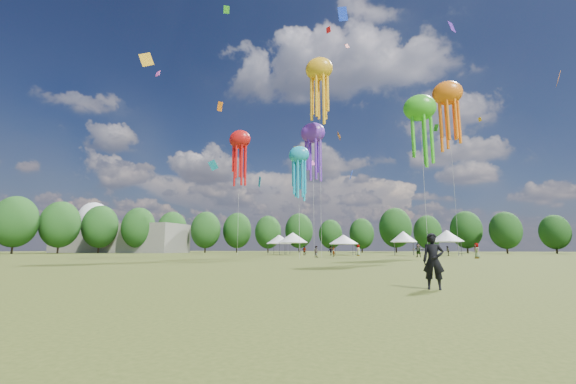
% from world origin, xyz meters
% --- Properties ---
extents(ground, '(300.00, 300.00, 0.00)m').
position_xyz_m(ground, '(0.00, 0.00, 0.00)').
color(ground, '#384416').
rests_on(ground, ground).
extents(observer_main, '(0.64, 0.45, 1.67)m').
position_xyz_m(observer_main, '(7.32, -2.44, 0.83)').
color(observer_main, black).
rests_on(observer_main, ground).
extents(spectator_near, '(0.94, 0.89, 1.54)m').
position_xyz_m(spectator_near, '(-4.63, 34.12, 0.77)').
color(spectator_near, gray).
rests_on(spectator_near, ground).
extents(spectators_far, '(26.77, 16.24, 1.91)m').
position_xyz_m(spectators_far, '(4.11, 44.52, 0.89)').
color(spectators_far, gray).
rests_on(spectators_far, ground).
extents(festival_tents, '(36.76, 11.27, 4.28)m').
position_xyz_m(festival_tents, '(-3.36, 53.17, 3.15)').
color(festival_tents, '#47474C').
rests_on(festival_tents, ground).
extents(show_kites, '(40.57, 24.54, 30.49)m').
position_xyz_m(show_kites, '(-1.34, 40.07, 20.89)').
color(show_kites, '#6429B9').
rests_on(show_kites, ground).
extents(small_kites, '(65.33, 57.18, 46.23)m').
position_xyz_m(small_kites, '(-2.40, 42.71, 30.24)').
color(small_kites, '#6429B9').
rests_on(small_kites, ground).
extents(treeline, '(201.57, 95.24, 13.43)m').
position_xyz_m(treeline, '(-3.87, 62.51, 6.54)').
color(treeline, '#38281C').
rests_on(treeline, ground).
extents(hangar, '(40.00, 12.00, 8.00)m').
position_xyz_m(hangar, '(-72.00, 72.00, 4.00)').
color(hangar, gray).
rests_on(hangar, ground).
extents(radome, '(9.00, 9.00, 16.00)m').
position_xyz_m(radome, '(-88.00, 78.00, 9.99)').
color(radome, white).
rests_on(radome, ground).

